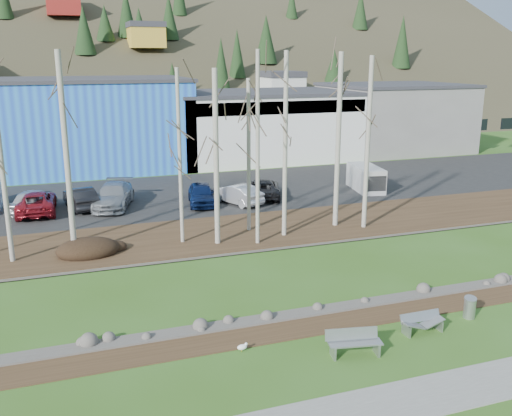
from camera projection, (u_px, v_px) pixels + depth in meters
name	position (u px, v px, depth m)	size (l,w,h in m)	color
ground	(313.00, 355.00, 20.05)	(200.00, 200.00, 0.00)	#305516
footpath	(363.00, 410.00, 16.86)	(80.00, 2.00, 0.04)	slate
dirt_strip	(290.00, 328.00, 21.96)	(80.00, 1.80, 0.03)	#382616
near_bank_rocks	(280.00, 318.00, 22.88)	(80.00, 0.80, 0.50)	#47423D
river	(247.00, 281.00, 26.61)	(80.00, 8.00, 0.90)	black
far_bank_rocks	(223.00, 254.00, 30.35)	(80.00, 0.80, 0.46)	#47423D
far_bank	(207.00, 235.00, 33.24)	(80.00, 7.00, 0.15)	#382616
parking_lot	(172.00, 195.00, 42.81)	(80.00, 14.00, 0.14)	black
building_blue	(76.00, 124.00, 52.59)	(20.40, 12.24, 8.30)	blue
building_white	(259.00, 125.00, 58.56)	(18.36, 12.24, 6.80)	white
building_grey	(394.00, 117.00, 63.67)	(14.28, 12.24, 7.30)	slate
hillside	(95.00, 10.00, 92.11)	(160.00, 72.00, 35.00)	#33301E
bench_intact	(354.00, 342.00, 19.93)	(1.97, 0.92, 0.95)	#A5A7AA
bench_damaged	(422.00, 323.00, 21.62)	(1.71, 0.57, 0.76)	#A5A7AA
litter_bin	(470.00, 308.00, 22.80)	(0.47, 0.47, 0.81)	#A5A7AA
seagull	(242.00, 347.00, 20.24)	(0.43, 0.20, 0.31)	gold
dirt_mound	(88.00, 248.00, 29.76)	(3.25, 2.29, 0.64)	black
birch_0	(2.00, 168.00, 27.63)	(0.25, 0.25, 9.58)	#BBB7A8
birch_2	(67.00, 156.00, 28.50)	(0.29, 0.29, 10.36)	#BBB7A8
birch_3	(180.00, 158.00, 30.64)	(0.20, 0.20, 9.48)	#BBB7A8
birch_4	(216.00, 159.00, 30.44)	(0.29, 0.29, 9.46)	#BBB7A8
birch_5	(249.00, 156.00, 32.91)	(0.23, 0.23, 8.86)	#BBB7A8
birch_6	(258.00, 150.00, 30.34)	(0.21, 0.21, 10.39)	#BBB7A8
birch_7	(338.00, 142.00, 33.72)	(0.30, 0.30, 10.30)	#BBB7A8
birch_8	(285.00, 146.00, 31.75)	(0.26, 0.26, 10.35)	#BBB7A8
birch_9	(368.00, 144.00, 33.35)	(0.27, 0.27, 10.10)	#BBB7A8
car_0	(33.00, 200.00, 37.91)	(1.84, 4.58, 1.56)	#BBBBBD
car_1	(81.00, 198.00, 38.74)	(1.56, 4.46, 1.47)	black
car_2	(36.00, 202.00, 37.55)	(2.41, 5.23, 1.45)	maroon
car_3	(114.00, 196.00, 39.06)	(2.23, 5.50, 1.60)	gray
car_4	(201.00, 194.00, 39.77)	(1.76, 4.39, 1.49)	#0E1D49
car_5	(237.00, 194.00, 39.97)	(1.47, 4.21, 1.39)	silver
car_6	(263.00, 188.00, 41.78)	(2.28, 4.94, 1.37)	black
van_white	(367.00, 178.00, 43.96)	(2.49, 4.48, 1.85)	silver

